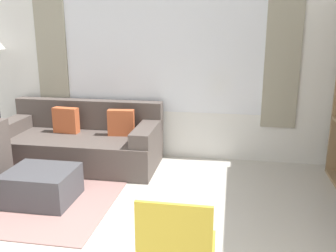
# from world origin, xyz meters

# --- Properties ---
(wall_back) EXTENTS (6.25, 0.11, 2.70)m
(wall_back) POSITION_xyz_m (0.00, 3.34, 1.36)
(wall_back) COLOR white
(wall_back) RESTS_ON ground_plane
(area_rug) EXTENTS (2.14, 1.65, 0.01)m
(area_rug) POSITION_xyz_m (-1.30, 1.74, 0.01)
(area_rug) COLOR gray
(area_rug) RESTS_ON ground_plane
(couch_main) EXTENTS (2.09, 0.97, 0.80)m
(couch_main) POSITION_xyz_m (-1.01, 2.82, 0.29)
(couch_main) COLOR #564C47
(couch_main) RESTS_ON ground_plane
(ottoman) EXTENTS (0.69, 0.60, 0.35)m
(ottoman) POSITION_xyz_m (-0.98, 1.68, 0.18)
(ottoman) COLOR #47474C
(ottoman) RESTS_ON ground_plane
(folding_chair) EXTENTS (0.44, 0.46, 0.86)m
(folding_chair) POSITION_xyz_m (0.66, 0.30, 0.52)
(folding_chair) COLOR gold
(folding_chair) RESTS_ON ground_plane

